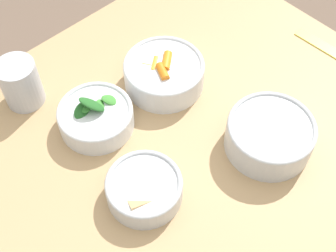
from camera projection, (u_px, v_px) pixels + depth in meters
name	position (u px, v px, depth m)	size (l,w,h in m)	color
dining_table	(192.00, 197.00, 1.00)	(0.98, 1.04, 0.75)	tan
bowl_carrots	(164.00, 73.00, 1.00)	(0.17, 0.17, 0.07)	silver
bowl_greens	(96.00, 116.00, 0.94)	(0.15, 0.15, 0.09)	silver
bowl_beans_hotdog	(269.00, 136.00, 0.91)	(0.17, 0.17, 0.07)	silver
bowl_cookies	(144.00, 188.00, 0.85)	(0.14, 0.14, 0.05)	silver
cup	(21.00, 83.00, 0.96)	(0.08, 0.08, 0.10)	#B2B7C1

